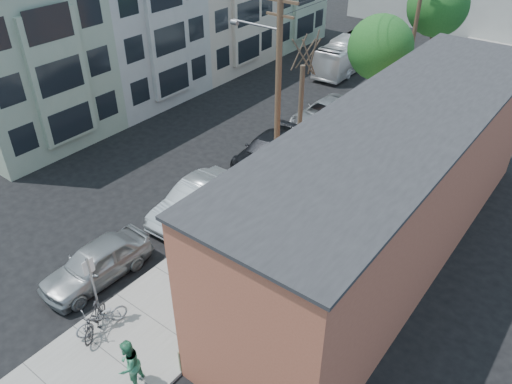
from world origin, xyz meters
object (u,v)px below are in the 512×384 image
Objects in this scene: parking_meter_near at (186,233)px; tree_bare at (300,125)px; car_3 at (326,114)px; bus at (351,52)px; sign_post at (92,282)px; patio_chair_b at (212,322)px; car_1 at (196,200)px; parked_bike_b at (102,318)px; parking_meter_far at (314,142)px; tree_leafy_far at (438,6)px; car_2 at (266,150)px; tree_leafy_mid at (380,48)px; cyclist at (251,225)px; patron_grey at (226,289)px; utility_pole_near at (277,90)px; patio_chair_a at (229,307)px; patron_green at (129,364)px; parked_bike_a at (94,320)px; car_0 at (96,263)px.

tree_bare is at bearing 85.96° from parking_meter_near.
bus is at bearing 113.74° from car_3.
tree_bare is 17.84m from bus.
car_3 is (-1.62, 18.88, -1.04)m from sign_post.
patio_chair_b is (3.79, 1.99, -1.24)m from sign_post.
patio_chair_b is 0.17× the size of car_1.
sign_post reaches higher than parked_bike_b.
bus reaches higher than parking_meter_far.
tree_leafy_far is at bearing 89.14° from sign_post.
bus is at bearing 99.65° from car_2.
car_3 is at bearing -133.48° from tree_leafy_mid.
cyclist is 12.46m from car_3.
bus is at bearing 126.05° from tree_leafy_mid.
patron_grey is 1.14× the size of cyclist.
car_3 is at bearing 88.42° from car_1.
utility_pole_near reaches higher than car_3.
tree_leafy_far is (0.55, 25.19, 4.59)m from parking_meter_near.
patio_chair_a is 0.50× the size of patron_grey.
tree_leafy_far is at bearing 88.75° from parking_meter_near.
patron_green is 2.80m from parked_bike_a.
parked_bike_a is at bearing -87.80° from parking_meter_far.
bus is at bearing -173.28° from tree_leafy_far.
tree_leafy_far is at bearing 88.76° from utility_pole_near.
sign_post is at bearing 75.12° from cyclist.
tree_leafy_far reaches higher than parked_bike_b.
cyclist reaches higher than parking_meter_near.
patron_green is (-0.60, -3.20, 0.51)m from patio_chair_b.
parked_bike_a is at bearing 79.80° from cyclist.
car_3 is at bearing 90.86° from car_0.
tree_bare reaches higher than patio_chair_b.
tree_leafy_far is at bearing 86.05° from patio_chair_b.
tree_bare reaches higher than car_3.
tree_leafy_mid is at bearing 104.19° from parked_bike_b.
sign_post is at bearing -89.62° from parking_meter_far.
tree_bare is at bearing 174.06° from patron_green.
parking_meter_near is 0.20× the size of tree_bare.
patio_chair_b is at bearing -80.06° from tree_leafy_mid.
parked_bike_a is 0.39× the size of car_0.
tree_bare is at bearing 126.38° from patio_chair_a.
parked_bike_a is (0.60, -15.58, -0.28)m from parking_meter_far.
parked_bike_a is at bearing -80.55° from car_3.
tree_bare is 17.57m from tree_leafy_far.
tree_bare is 7.11m from car_3.
tree_bare is 3.29× the size of parked_bike_a.
patron_green is (2.74, -22.27, -3.76)m from tree_leafy_mid.
parking_meter_near is 0.16× the size of tree_leafy_far.
patron_grey is (3.54, -1.51, 0.06)m from parking_meter_near.
sign_post is 15.06m from parking_meter_far.
parking_meter_near is (-0.10, 4.73, -0.85)m from sign_post.
tree_bare is (0.55, -2.52, 2.21)m from parking_meter_far.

